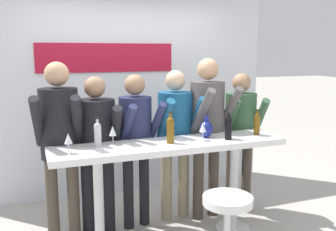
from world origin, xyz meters
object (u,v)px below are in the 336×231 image
Objects in this scene: bar_stool at (227,221)px; wine_glass_1 at (203,128)px; wine_bottle_2 at (257,123)px; wine_glass_2 at (113,132)px; person_center_left at (136,134)px; wine_glass_0 at (68,139)px; wine_bottle_0 at (170,129)px; tasting_table at (171,160)px; person_far_left at (60,132)px; person_center at (176,129)px; person_right at (240,127)px; wine_bottle_1 at (229,127)px; person_center_right at (208,121)px; decorative_vase at (206,129)px; wine_bottle_3 at (98,133)px; person_left at (96,139)px.

bar_stool is 3.82× the size of wine_glass_1.
wine_bottle_2 is 1.51m from wine_glass_2.
person_center_left reaches higher than wine_glass_0.
tasting_table is at bearing 56.76° from wine_bottle_0.
person_far_left reaches higher than bar_stool.
wine_glass_0 is at bearing -76.52° from person_far_left.
person_center reaches higher than person_right.
person_center is at bearing 24.14° from wine_glass_0.
person_center is at bearing 120.50° from wine_bottle_1.
person_center_right reaches higher than decorative_vase.
person_center_right reaches higher than person_right.
person_right is at bearing 23.90° from wine_bottle_0.
person_center_left reaches higher than decorative_vase.
wine_bottle_3 is 1.01m from wine_glass_1.
wine_bottle_1 is 0.26m from wine_glass_1.
person_far_left is 5.81× the size of wine_bottle_0.
wine_glass_2 is (-0.54, 0.12, 0.30)m from tasting_table.
person_far_left reaches higher than wine_glass_0.
person_right is at bearing 14.18° from wine_glass_0.
person_center is 9.46× the size of wine_glass_2.
person_center is 1.03× the size of person_right.
tasting_table is at bearing -118.66° from person_center.
wine_glass_2 is (0.42, 0.17, 0.00)m from wine_glass_0.
person_far_left reaches higher than wine_glass_1.
bar_stool is 2.50× the size of wine_bottle_3.
person_center is 7.61× the size of decorative_vase.
decorative_vase is (-0.17, -0.30, -0.02)m from person_center_right.
person_center_left reaches higher than person_right.
bar_stool is 2.46× the size of wine_bottle_1.
person_left is at bearing 170.79° from person_center_left.
wine_glass_0 is (-1.54, -0.44, 0.02)m from person_center_right.
wine_bottle_0 is at bearing 173.48° from wine_bottle_1.
bar_stool is 1.27m from person_center_right.
wine_glass_2 is (-1.12, -0.26, 0.02)m from person_center_right.
wine_bottle_1 is (0.33, -0.57, 0.11)m from person_center.
wine_bottle_2 is at bearing -34.61° from person_center.
bar_stool is 1.76m from person_far_left.
wine_bottle_3 is at bearing -153.04° from person_center_left.
person_center is (0.46, 0.05, 0.01)m from person_center_left.
person_right is at bearing 6.69° from person_left.
person_center_right is 10.17× the size of wine_glass_1.
wine_bottle_1 is 0.23m from decorative_vase.
person_center is 0.57m from wine_bottle_0.
person_center is at bearing 12.82° from person_far_left.
person_center is 0.87m from wine_bottle_2.
person_center is at bearing 22.85° from wine_bottle_3.
person_left is at bearing 161.54° from decorative_vase.
person_right is at bearing 80.39° from wine_bottle_2.
person_right reaches higher than tasting_table.
person_center is 9.46× the size of wine_glass_1.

